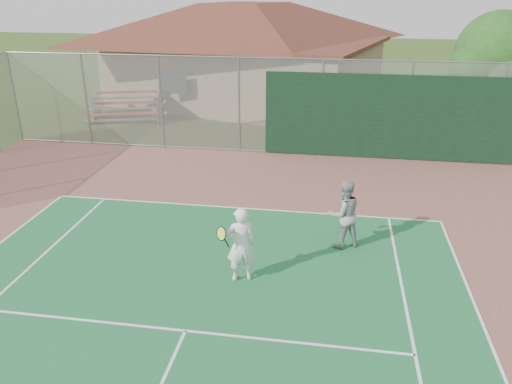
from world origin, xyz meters
The scene contains 6 objects.
back_fence centered at (2.11, 16.98, 1.67)m, with size 20.08×0.11×3.53m.
clubhouse centered at (-2.29, 25.52, 3.01)m, with size 15.78×12.69×5.94m.
bleachers centered at (-7.09, 20.94, 0.63)m, with size 3.65×2.65×1.20m.
tree centered at (8.47, 19.67, 3.38)m, with size 3.68×3.49×5.14m.
player_white_front centered at (0.69, 8.28, 0.85)m, with size 0.89×0.77×1.69m.
player_grey_back centered at (2.84, 10.13, 0.85)m, with size 1.03×0.95×1.71m.
Camera 1 is at (2.47, -0.78, 5.98)m, focal length 35.00 mm.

